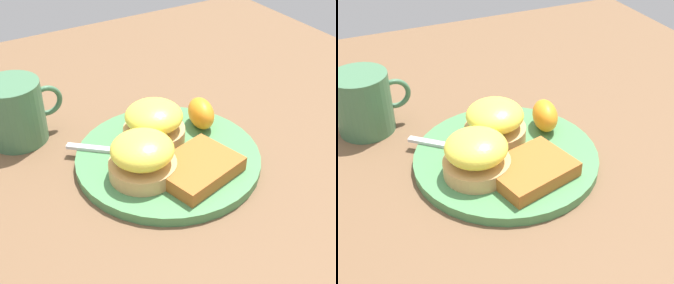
{
  "view_description": "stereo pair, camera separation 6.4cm",
  "coord_description": "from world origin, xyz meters",
  "views": [
    {
      "loc": [
        -0.27,
        -0.45,
        0.4
      ],
      "look_at": [
        0.0,
        0.0,
        0.03
      ],
      "focal_mm": 50.0,
      "sensor_mm": 36.0,
      "label": 1
    },
    {
      "loc": [
        -0.21,
        -0.48,
        0.4
      ],
      "look_at": [
        0.0,
        0.0,
        0.03
      ],
      "focal_mm": 50.0,
      "sensor_mm": 36.0,
      "label": 2
    }
  ],
  "objects": [
    {
      "name": "ground_plane",
      "position": [
        0.0,
        0.0,
        0.0
      ],
      "size": [
        1.1,
        1.1,
        0.0
      ],
      "primitive_type": "plane",
      "color": "brown"
    },
    {
      "name": "plate",
      "position": [
        0.0,
        0.0,
        0.01
      ],
      "size": [
        0.26,
        0.26,
        0.01
      ],
      "primitive_type": "cylinder",
      "color": "#47844C",
      "rests_on": "ground_plane"
    },
    {
      "name": "sandwich_benedict_left",
      "position": [
        0.0,
        0.04,
        0.04
      ],
      "size": [
        0.09,
        0.09,
        0.06
      ],
      "color": "tan",
      "rests_on": "plate"
    },
    {
      "name": "sandwich_benedict_right",
      "position": [
        -0.05,
        -0.02,
        0.04
      ],
      "size": [
        0.09,
        0.09,
        0.06
      ],
      "color": "tan",
      "rests_on": "plate"
    },
    {
      "name": "hashbrown_patty",
      "position": [
        0.01,
        -0.06,
        0.02
      ],
      "size": [
        0.12,
        0.11,
        0.02
      ],
      "primitive_type": "cube",
      "rotation": [
        0.0,
        0.0,
        0.25
      ],
      "color": "#AA5D25",
      "rests_on": "plate"
    },
    {
      "name": "orange_wedge",
      "position": [
        0.08,
        0.04,
        0.04
      ],
      "size": [
        0.05,
        0.07,
        0.04
      ],
      "primitive_type": "ellipsoid",
      "rotation": [
        0.0,
        0.0,
        4.47
      ],
      "color": "orange",
      "rests_on": "plate"
    },
    {
      "name": "fork",
      "position": [
        -0.03,
        0.01,
        0.02
      ],
      "size": [
        0.16,
        0.14,
        0.0
      ],
      "color": "silver",
      "rests_on": "plate"
    },
    {
      "name": "cup",
      "position": [
        -0.16,
        0.16,
        0.05
      ],
      "size": [
        0.12,
        0.09,
        0.09
      ],
      "color": "#42704C",
      "rests_on": "ground_plane"
    }
  ]
}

